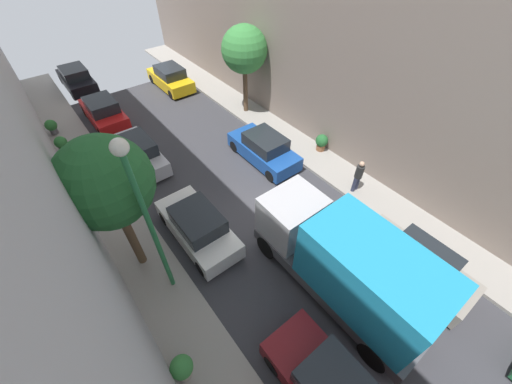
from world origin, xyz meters
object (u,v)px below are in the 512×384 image
Objects in this scene: potted_plant_0 at (182,368)px; potted_plant_1 at (61,144)px; parked_car_left_4 at (104,112)px; street_tree_0 at (105,183)px; parked_car_left_3 at (138,153)px; parked_car_right_2 at (264,149)px; street_tree_1 at (244,50)px; delivery_truck at (346,264)px; potted_plant_4 at (51,126)px; parked_car_left_5 at (77,79)px; potted_plant_3 at (322,142)px; lamp_post at (144,208)px; pedestrian at (358,175)px; parked_car_left_2 at (198,226)px; parked_car_right_1 at (415,263)px; parked_car_right_3 at (171,78)px.

potted_plant_0 reaches higher than potted_plant_1.
parked_car_left_4 is 4.67× the size of potted_plant_1.
street_tree_0 is 5.95× the size of potted_plant_0.
street_tree_0 is (-2.38, -5.81, 3.58)m from parked_car_left_3.
parked_car_right_2 is 0.82× the size of street_tree_1.
delivery_truck is 17.89m from potted_plant_4.
parked_car_left_5 is 4.44× the size of potted_plant_0.
delivery_truck reaches higher than parked_car_left_3.
potted_plant_3 is (0.71, -5.97, -3.28)m from street_tree_1.
lamp_post is (-1.90, -18.44, 3.56)m from parked_car_left_5.
delivery_truck is 6.98× the size of potted_plant_0.
delivery_truck is 1.03× the size of lamp_post.
pedestrian is at bearing 32.60° from delivery_truck.
parked_car_left_4 is at bearing -8.21° from potted_plant_4.
lamp_post is (-1.90, -1.29, 3.56)m from parked_car_left_2.
potted_plant_1 is at bearing -89.53° from potted_plant_4.
parked_car_right_1 is 19.51m from parked_car_right_3.
parked_car_right_3 is at bearing 96.93° from pedestrian.
parked_car_right_3 is (5.40, 6.95, 0.00)m from parked_car_left_3.
street_tree_0 reaches higher than potted_plant_0.
parked_car_left_4 is (0.00, 11.36, 0.00)m from parked_car_left_2.
potted_plant_3 is at bearing 24.44° from potted_plant_0.
lamp_post is at bearing -104.35° from parked_car_left_3.
parked_car_left_2 is 1.00× the size of parked_car_right_3.
potted_plant_1 is at bearing 93.20° from street_tree_0.
pedestrian is 0.31× the size of street_tree_0.
pedestrian is 10.44m from potted_plant_0.
parked_car_left_5 is at bearing 61.45° from potted_plant_4.
parked_car_right_1 is (5.40, -17.79, 0.00)m from parked_car_left_4.
potted_plant_1 is (-10.16, 11.86, -0.43)m from pedestrian.
potted_plant_3 is at bearing -76.50° from parked_car_right_3.
parked_car_left_3 is 7.23m from street_tree_0.
pedestrian reaches higher than parked_car_left_3.
street_tree_0 is at bearing 172.33° from parked_car_left_2.
parked_car_right_1 and parked_car_right_3 have the same top height.
parked_car_right_3 is 4.42× the size of potted_plant_3.
lamp_post is at bearing -73.47° from street_tree_0.
parked_car_left_4 is 4.44× the size of potted_plant_0.
potted_plant_1 is (-2.90, -7.53, -0.07)m from parked_car_left_5.
parked_car_right_2 is 4.77× the size of potted_plant_4.
lamp_post is at bearing -145.76° from parked_car_left_2.
street_tree_1 is (7.60, 0.79, 3.23)m from parked_car_left_3.
parked_car_left_2 is 2.44× the size of pedestrian.
street_tree_0 is (-2.38, -11.04, 3.58)m from parked_car_left_4.
parked_car_left_5 is at bearing 143.05° from parked_car_right_3.
potted_plant_0 is (-2.99, -15.54, -0.05)m from parked_car_left_4.
parked_car_left_3 and parked_car_right_2 have the same top height.
parked_car_left_5 is at bearing 126.65° from street_tree_1.
potted_plant_0 is at bearing -155.56° from potted_plant_3.
delivery_truck is 7.34× the size of potted_plant_1.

